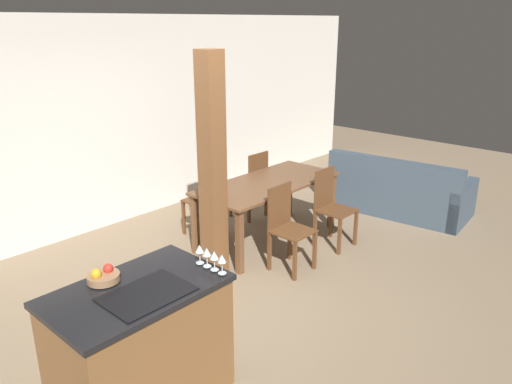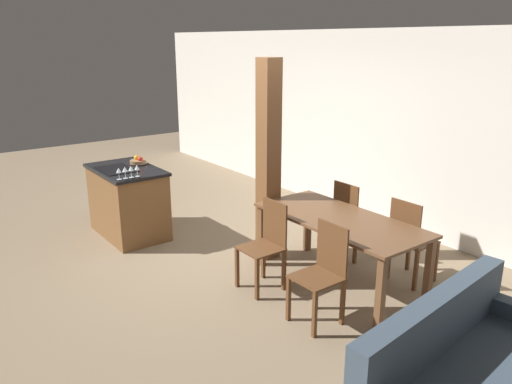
% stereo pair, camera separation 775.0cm
% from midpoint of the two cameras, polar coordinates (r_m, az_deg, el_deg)
% --- Properties ---
extents(ground_plane, '(16.00, 16.00, 0.00)m').
position_cam_midpoint_polar(ground_plane, '(4.06, -53.00, -29.49)').
color(ground_plane, '#847056').
extents(wall_back, '(11.20, 0.08, 2.70)m').
position_cam_midpoint_polar(wall_back, '(5.84, -54.80, -1.39)').
color(wall_back, silver).
rests_on(wall_back, ground_plane).
extents(kitchen_island, '(1.18, 0.73, 0.94)m').
position_cam_midpoint_polar(kitchen_island, '(3.98, -77.90, -29.98)').
color(kitchen_island, brown).
rests_on(kitchen_island, ground_plane).
extents(fruit_bowl, '(0.22, 0.22, 0.11)m').
position_cam_midpoint_polar(fruit_bowl, '(3.95, -80.05, -22.07)').
color(fruit_bowl, '#99704C').
rests_on(fruit_bowl, kitchen_island).
extents(wine_glass_near, '(0.06, 0.06, 0.15)m').
position_cam_midpoint_polar(wine_glass_near, '(3.20, -75.83, -25.54)').
color(wine_glass_near, silver).
rests_on(wine_glass_near, kitchen_island).
extents(wine_glass_middle, '(0.06, 0.06, 0.15)m').
position_cam_midpoint_polar(wine_glass_middle, '(3.26, -75.18, -24.75)').
color(wine_glass_middle, silver).
rests_on(wine_glass_middle, kitchen_island).
extents(wine_glass_far, '(0.06, 0.06, 0.15)m').
position_cam_midpoint_polar(wine_glass_far, '(3.31, -74.55, -23.99)').
color(wine_glass_far, silver).
rests_on(wine_glass_far, kitchen_island).
extents(wine_glass_end, '(0.06, 0.06, 0.15)m').
position_cam_midpoint_polar(wine_glass_end, '(3.37, -73.95, -23.25)').
color(wine_glass_end, silver).
rests_on(wine_glass_end, kitchen_island).
extents(dining_table, '(1.87, 0.85, 0.76)m').
position_cam_midpoint_polar(dining_table, '(4.21, -36.03, -12.14)').
color(dining_table, brown).
rests_on(dining_table, ground_plane).
extents(dining_chair_near_left, '(0.40, 0.40, 0.94)m').
position_cam_midpoint_polar(dining_chair_near_left, '(3.71, -39.76, -20.25)').
color(dining_chair_near_left, brown).
rests_on(dining_chair_near_left, ground_plane).
extents(dining_chair_near_right, '(0.40, 0.40, 0.94)m').
position_cam_midpoint_polar(dining_chair_near_right, '(3.81, -26.92, -16.45)').
color(dining_chair_near_right, brown).
rests_on(dining_chair_near_right, ground_plane).
extents(dining_chair_far_left, '(0.40, 0.40, 0.94)m').
position_cam_midpoint_polar(dining_chair_far_left, '(4.84, -42.29, -11.89)').
color(dining_chair_far_left, brown).
rests_on(dining_chair_far_left, ground_plane).
extents(dining_chair_far_right, '(0.40, 0.40, 0.94)m').
position_cam_midpoint_polar(dining_chair_far_right, '(4.92, -32.62, -9.28)').
color(dining_chair_far_right, brown).
rests_on(dining_chair_far_right, ground_plane).
extents(couch, '(1.10, 1.97, 0.84)m').
position_cam_midpoint_polar(couch, '(4.51, -6.72, -11.93)').
color(couch, '#3D4C5B').
rests_on(couch, ground_plane).
extents(timber_post, '(0.22, 0.22, 2.37)m').
position_cam_midpoint_polar(timber_post, '(3.88, -52.10, -9.97)').
color(timber_post, brown).
rests_on(timber_post, ground_plane).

